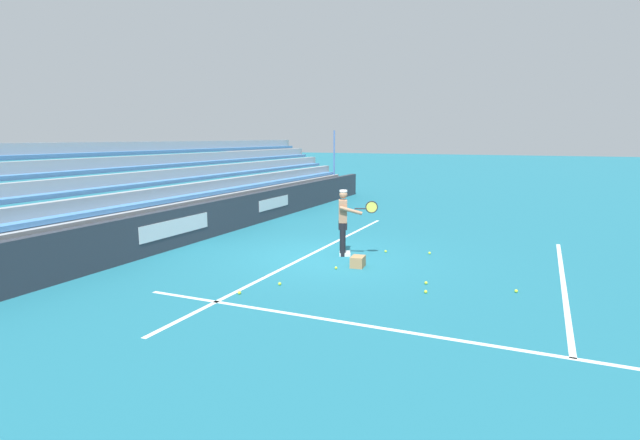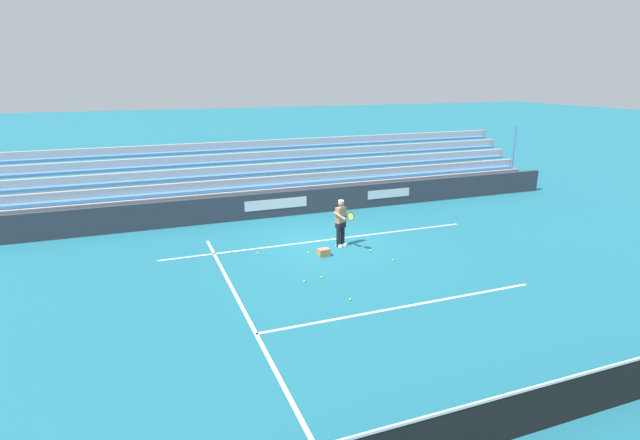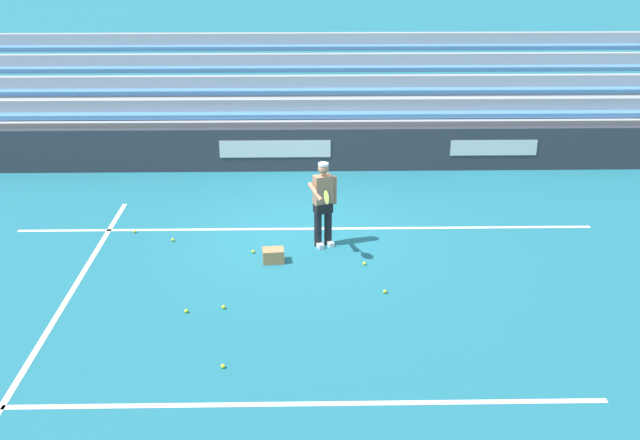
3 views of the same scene
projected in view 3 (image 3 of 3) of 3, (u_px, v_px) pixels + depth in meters
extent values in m
plane|color=#1E6B7F|center=(306.00, 239.00, 15.21)|extent=(160.00, 160.00, 0.00)
cube|color=white|center=(306.00, 229.00, 15.67)|extent=(12.00, 0.10, 0.01)
cube|color=white|center=(38.00, 347.00, 11.44)|extent=(0.10, 12.00, 0.01)
cube|color=white|center=(306.00, 404.00, 10.13)|extent=(8.22, 0.10, 0.01)
cube|color=#2D333D|center=(306.00, 149.00, 18.98)|extent=(27.57, 0.24, 1.10)
cube|color=silver|center=(275.00, 149.00, 18.83)|extent=(2.80, 0.01, 0.44)
cube|color=silver|center=(494.00, 148.00, 18.93)|extent=(2.20, 0.01, 0.40)
cube|color=#9EA3A8|center=(305.00, 126.00, 21.01)|extent=(26.19, 3.20, 1.10)
cube|color=#4C89CC|center=(305.00, 115.00, 19.66)|extent=(25.67, 0.40, 0.12)
cube|color=#9EA3A8|center=(305.00, 107.00, 19.87)|extent=(26.19, 0.24, 0.45)
cube|color=#4C89CC|center=(305.00, 91.00, 20.23)|extent=(25.67, 0.40, 0.12)
cube|color=#9EA3A8|center=(305.00, 84.00, 20.43)|extent=(26.19, 0.24, 0.45)
cube|color=#4C89CC|center=(305.00, 69.00, 20.79)|extent=(25.67, 0.40, 0.12)
cube|color=#9EA3A8|center=(305.00, 62.00, 21.00)|extent=(26.19, 0.24, 0.45)
cube|color=#4C89CC|center=(305.00, 48.00, 21.36)|extent=(25.67, 0.40, 0.12)
cube|color=#9EA3A8|center=(305.00, 41.00, 21.56)|extent=(26.19, 0.24, 0.45)
cylinder|color=black|center=(328.00, 223.00, 14.80)|extent=(0.15, 0.15, 0.88)
cylinder|color=black|center=(318.00, 225.00, 14.72)|extent=(0.15, 0.15, 0.88)
cube|color=white|center=(329.00, 243.00, 14.91)|extent=(0.21, 0.30, 0.09)
cube|color=white|center=(319.00, 245.00, 14.83)|extent=(0.21, 0.30, 0.09)
cube|color=black|center=(323.00, 207.00, 14.63)|extent=(0.40, 0.33, 0.20)
cube|color=#A37556|center=(323.00, 190.00, 14.48)|extent=(0.41, 0.33, 0.58)
sphere|color=#A37556|center=(323.00, 169.00, 14.31)|extent=(0.21, 0.21, 0.21)
cylinder|color=white|center=(323.00, 164.00, 14.27)|extent=(0.20, 0.20, 0.05)
cylinder|color=#A37556|center=(335.00, 190.00, 14.59)|extent=(0.09, 0.09, 0.56)
cylinder|color=#A37556|center=(315.00, 192.00, 14.20)|extent=(0.31, 0.57, 0.24)
cylinder|color=black|center=(321.00, 194.00, 13.98)|extent=(0.14, 0.29, 0.03)
torus|color=black|center=(327.00, 197.00, 13.73)|extent=(0.14, 0.30, 0.31)
cylinder|color=#D6D14C|center=(327.00, 197.00, 13.73)|extent=(0.11, 0.25, 0.27)
cube|color=#A87F51|center=(273.00, 256.00, 14.16)|extent=(0.43, 0.34, 0.26)
sphere|color=#CCE533|center=(135.00, 231.00, 15.46)|extent=(0.07, 0.07, 0.07)
sphere|color=#CCE533|center=(224.00, 307.00, 12.53)|extent=(0.07, 0.07, 0.07)
sphere|color=#CCE533|center=(223.00, 366.00, 10.91)|extent=(0.07, 0.07, 0.07)
sphere|color=#CCE533|center=(173.00, 240.00, 15.07)|extent=(0.07, 0.07, 0.07)
sphere|color=#CCE533|center=(385.00, 291.00, 13.04)|extent=(0.07, 0.07, 0.07)
sphere|color=#CCE533|center=(186.00, 311.00, 12.41)|extent=(0.07, 0.07, 0.07)
sphere|color=#CCE533|center=(364.00, 263.00, 14.07)|extent=(0.07, 0.07, 0.07)
sphere|color=#CCE533|center=(253.00, 252.00, 14.55)|extent=(0.07, 0.07, 0.07)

